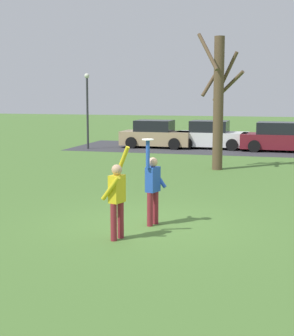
{
  "coord_description": "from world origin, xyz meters",
  "views": [
    {
      "loc": [
        3.23,
        -11.82,
        3.17
      ],
      "look_at": [
        -0.08,
        0.26,
        1.35
      ],
      "focal_mm": 55.44,
      "sensor_mm": 36.0,
      "label": 1
    }
  ],
  "objects": [
    {
      "name": "lamppost_by_lot",
      "position": [
        -7.82,
        15.72,
        2.59
      ],
      "size": [
        0.28,
        0.28,
        4.26
      ],
      "color": "#2D2D33",
      "rests_on": "ground_plane"
    },
    {
      "name": "bare_tree_tall",
      "position": [
        0.4,
        9.64,
        2.9
      ],
      "size": [
        1.96,
        1.97,
        5.57
      ],
      "color": "brown",
      "rests_on": "ground_plane"
    },
    {
      "name": "parked_car_tan",
      "position": [
        -4.25,
        17.5,
        0.73
      ],
      "size": [
        4.14,
        2.11,
        1.59
      ],
      "rotation": [
        0.0,
        0.0,
        -0.02
      ],
      "color": "tan",
      "rests_on": "ground_plane"
    },
    {
      "name": "frisbee_disc",
      "position": [
        0.07,
        -0.21,
        2.09
      ],
      "size": [
        0.28,
        0.28,
        0.02
      ],
      "primitive_type": "cylinder",
      "color": "white",
      "rests_on": "person_catcher"
    },
    {
      "name": "person_catcher",
      "position": [
        0.14,
        0.0,
        0.98
      ],
      "size": [
        0.48,
        0.59,
        2.08
      ],
      "rotation": [
        0.0,
        0.0,
        -1.87
      ],
      "color": "maroon",
      "rests_on": "ground_plane"
    },
    {
      "name": "parked_car_maroon",
      "position": [
        2.72,
        17.34,
        0.73
      ],
      "size": [
        4.14,
        2.11,
        1.59
      ],
      "rotation": [
        0.0,
        0.0,
        -0.02
      ],
      "color": "maroon",
      "rests_on": "ground_plane"
    },
    {
      "name": "ground_plane",
      "position": [
        0.0,
        0.0,
        0.0
      ],
      "size": [
        120.0,
        120.0,
        0.0
      ],
      "primitive_type": "plane",
      "color": "#4C7533"
    },
    {
      "name": "parked_car_white",
      "position": [
        -1.06,
        17.83,
        0.73
      ],
      "size": [
        4.14,
        2.11,
        1.59
      ],
      "rotation": [
        0.0,
        0.0,
        -0.02
      ],
      "color": "white",
      "rests_on": "ground_plane"
    },
    {
      "name": "parking_strip",
      "position": [
        0.83,
        17.72,
        0.0
      ],
      "size": [
        19.63,
        6.4,
        0.01
      ],
      "primitive_type": "cube",
      "color": "#38383D",
      "rests_on": "ground_plane"
    },
    {
      "name": "person_defender",
      "position": [
        -0.29,
        -1.41,
        0.98
      ],
      "size": [
        0.55,
        0.63,
        2.04
      ],
      "rotation": [
        0.0,
        0.0,
        1.27
      ],
      "color": "maroon",
      "rests_on": "ground_plane"
    }
  ]
}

